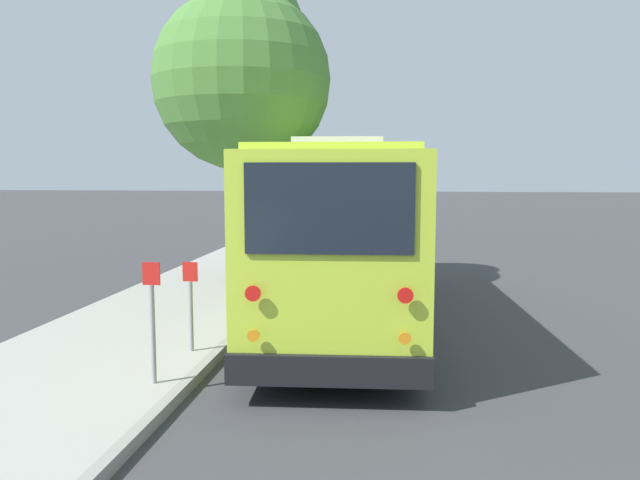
{
  "coord_description": "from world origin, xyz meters",
  "views": [
    {
      "loc": [
        -11.05,
        -0.83,
        2.74
      ],
      "look_at": [
        2.13,
        0.81,
        1.3
      ],
      "focal_mm": 35.0,
      "sensor_mm": 36.0,
      "label": 1
    }
  ],
  "objects_px": {
    "shuttle_bus": "(342,225)",
    "street_tree": "(243,71)",
    "sign_post_near": "(153,321)",
    "parked_sedan_tan": "(357,232)",
    "parked_sedan_black": "(369,218)",
    "sign_post_far": "(191,305)"
  },
  "relations": [
    {
      "from": "shuttle_bus",
      "to": "parked_sedan_black",
      "type": "height_order",
      "value": "shuttle_bus"
    },
    {
      "from": "street_tree",
      "to": "sign_post_near",
      "type": "relative_size",
      "value": 4.78
    },
    {
      "from": "street_tree",
      "to": "sign_post_far",
      "type": "relative_size",
      "value": 5.52
    },
    {
      "from": "street_tree",
      "to": "sign_post_far",
      "type": "distance_m",
      "value": 6.86
    },
    {
      "from": "shuttle_bus",
      "to": "street_tree",
      "type": "xyz_separation_m",
      "value": [
        2.28,
        2.44,
        3.27
      ]
    },
    {
      "from": "parked_sedan_black",
      "to": "sign_post_near",
      "type": "distance_m",
      "value": 22.07
    },
    {
      "from": "parked_sedan_black",
      "to": "sign_post_near",
      "type": "height_order",
      "value": "sign_post_near"
    },
    {
      "from": "parked_sedan_tan",
      "to": "street_tree",
      "type": "height_order",
      "value": "street_tree"
    },
    {
      "from": "shuttle_bus",
      "to": "sign_post_far",
      "type": "distance_m",
      "value": 3.78
    },
    {
      "from": "shuttle_bus",
      "to": "sign_post_near",
      "type": "bearing_deg",
      "value": 153.77
    },
    {
      "from": "parked_sedan_tan",
      "to": "sign_post_far",
      "type": "relative_size",
      "value": 3.48
    },
    {
      "from": "parked_sedan_tan",
      "to": "parked_sedan_black",
      "type": "bearing_deg",
      "value": -6.08
    },
    {
      "from": "shuttle_bus",
      "to": "sign_post_near",
      "type": "height_order",
      "value": "shuttle_bus"
    },
    {
      "from": "parked_sedan_tan",
      "to": "street_tree",
      "type": "distance_m",
      "value": 9.68
    },
    {
      "from": "street_tree",
      "to": "parked_sedan_tan",
      "type": "bearing_deg",
      "value": -13.67
    },
    {
      "from": "parked_sedan_black",
      "to": "street_tree",
      "type": "distance_m",
      "value": 15.96
    },
    {
      "from": "sign_post_far",
      "to": "sign_post_near",
      "type": "bearing_deg",
      "value": 180.0
    },
    {
      "from": "shuttle_bus",
      "to": "street_tree",
      "type": "relative_size",
      "value": 1.38
    },
    {
      "from": "shuttle_bus",
      "to": "sign_post_far",
      "type": "xyz_separation_m",
      "value": [
        -3.13,
        1.92,
        -0.92
      ]
    },
    {
      "from": "shuttle_bus",
      "to": "parked_sedan_black",
      "type": "bearing_deg",
      "value": -2.52
    },
    {
      "from": "parked_sedan_black",
      "to": "sign_post_far",
      "type": "bearing_deg",
      "value": 176.84
    },
    {
      "from": "shuttle_bus",
      "to": "parked_sedan_tan",
      "type": "bearing_deg",
      "value": -1.15
    }
  ]
}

